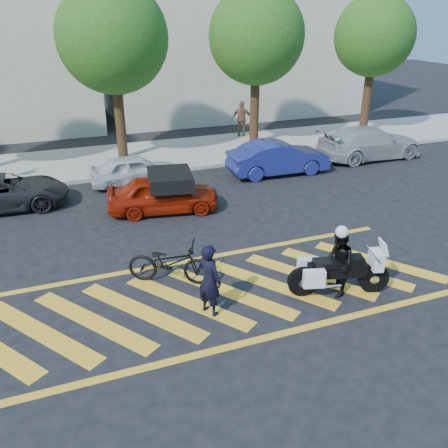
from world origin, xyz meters
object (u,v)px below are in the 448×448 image
object	(u,v)px
parked_mid_right	(135,170)
red_convertible	(163,194)
police_motorcycle	(338,272)
parked_right	(278,158)
officer_moto	(338,263)
bicycle	(170,262)
parked_mid_left	(2,192)
parked_far_right	(370,143)
officer_bike	(209,280)

from	to	relation	value
parked_mid_right	red_convertible	bearing A→B (deg)	-174.61
police_motorcycle	parked_right	distance (m)	9.18
police_motorcycle	officer_moto	bearing A→B (deg)	-133.83
bicycle	red_convertible	xyz separation A→B (m)	(0.99, 4.56, 0.07)
parked_mid_left	parked_far_right	size ratio (longest dim) A/B	0.86
parked_mid_left	parked_far_right	world-z (taller)	parked_far_right
officer_moto	parked_mid_right	xyz separation A→B (m)	(-2.98, 9.58, -0.25)
officer_bike	officer_moto	xyz separation A→B (m)	(3.12, -0.35, -0.03)
parked_mid_left	parked_right	size ratio (longest dim) A/B	1.03
officer_bike	officer_moto	world-z (taller)	officer_bike
officer_bike	parked_mid_left	xyz separation A→B (m)	(-4.61, 8.40, -0.26)
police_motorcycle	red_convertible	size ratio (longest dim) A/B	0.66
parked_right	bicycle	bearing A→B (deg)	138.36
red_convertible	parked_mid_left	world-z (taller)	red_convertible
officer_bike	parked_far_right	xyz separation A→B (m)	(10.95, 8.95, -0.14)
parked_mid_right	parked_right	xyz separation A→B (m)	(5.83, -0.84, 0.10)
parked_mid_right	parked_far_right	xyz separation A→B (m)	(10.80, -0.29, 0.14)
parked_mid_left	bicycle	bearing A→B (deg)	-146.94
officer_moto	parked_far_right	xyz separation A→B (m)	(7.82, 9.30, -0.11)
parked_mid_left	officer_bike	bearing A→B (deg)	-149.43
bicycle	parked_mid_left	xyz separation A→B (m)	(-4.12, 6.79, 0.04)
bicycle	police_motorcycle	xyz separation A→B (m)	(3.63, -1.94, 0.04)
red_convertible	parked_mid_right	world-z (taller)	red_convertible
officer_moto	parked_mid_right	bearing A→B (deg)	-147.19
officer_bike	parked_mid_right	world-z (taller)	officer_bike
bicycle	parked_mid_left	world-z (taller)	parked_mid_left
bicycle	officer_bike	bearing A→B (deg)	-135.39
officer_moto	parked_mid_left	distance (m)	11.67
officer_moto	parked_mid_right	world-z (taller)	officer_moto
bicycle	parked_far_right	xyz separation A→B (m)	(11.43, 7.34, 0.17)
bicycle	parked_mid_right	xyz separation A→B (m)	(0.63, 7.63, 0.03)
red_convertible	parked_mid_right	xyz separation A→B (m)	(-0.35, 3.06, -0.04)
officer_moto	red_convertible	xyz separation A→B (m)	(-2.63, 6.52, -0.20)
officer_bike	bicycle	size ratio (longest dim) A/B	0.81
police_motorcycle	officer_moto	xyz separation A→B (m)	(-0.02, -0.01, 0.24)
parked_far_right	parked_mid_left	bearing A→B (deg)	91.34
red_convertible	officer_bike	bearing A→B (deg)	-174.99
police_motorcycle	officer_bike	bearing A→B (deg)	-170.56
parked_far_right	red_convertible	bearing A→B (deg)	104.19
police_motorcycle	red_convertible	world-z (taller)	red_convertible
police_motorcycle	red_convertible	xyz separation A→B (m)	(-2.65, 6.51, 0.03)
bicycle	parked_mid_left	size ratio (longest dim) A/B	0.49
parked_far_right	parked_mid_right	bearing A→B (deg)	87.79
bicycle	police_motorcycle	distance (m)	4.12
bicycle	parked_mid_right	size ratio (longest dim) A/B	0.62
police_motorcycle	parked_far_right	size ratio (longest dim) A/B	0.49
bicycle	officer_moto	bearing A→B (deg)	-90.68
bicycle	police_motorcycle	world-z (taller)	bicycle
officer_bike	parked_right	world-z (taller)	officer_bike
bicycle	parked_far_right	distance (m)	13.59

